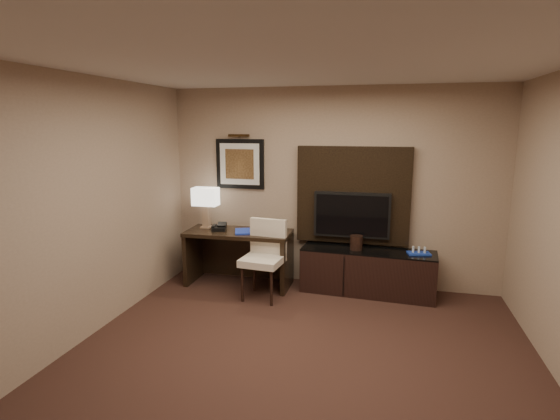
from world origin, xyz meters
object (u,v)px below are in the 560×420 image
(desk_phone, at_px, (219,227))
(desk_chair, at_px, (262,260))
(credenza, at_px, (367,272))
(desk, at_px, (239,258))
(minibar_tray, at_px, (419,250))
(ice_bucket, at_px, (356,243))
(table_lamp, at_px, (206,208))
(tv, at_px, (352,215))

(desk_phone, bearing_deg, desk_chair, -36.62)
(desk_chair, bearing_deg, credenza, 26.58)
(desk, bearing_deg, minibar_tray, 0.00)
(ice_bucket, bearing_deg, minibar_tray, -1.33)
(desk, distance_m, minibar_tray, 2.39)
(desk_chair, relative_size, minibar_tray, 3.72)
(desk, distance_m, credenza, 1.75)
(table_lamp, relative_size, minibar_tray, 2.08)
(credenza, distance_m, desk_chair, 1.40)
(desk_phone, height_order, minibar_tray, desk_phone)
(table_lamp, distance_m, minibar_tray, 2.91)
(tv, xyz_separation_m, ice_bucket, (0.08, -0.16, -0.33))
(desk_phone, relative_size, minibar_tray, 0.66)
(desk_chair, height_order, desk_phone, desk_chair)
(desk, relative_size, credenza, 0.83)
(table_lamp, bearing_deg, desk, -10.12)
(desk, height_order, credenza, desk)
(credenza, bearing_deg, desk, -173.42)
(tv, height_order, desk_chair, tv)
(desk, distance_m, desk_phone, 0.51)
(desk_phone, xyz_separation_m, ice_bucket, (1.86, 0.11, -0.12))
(desk_phone, relative_size, ice_bucket, 0.97)
(desk, height_order, tv, tv)
(desk_chair, xyz_separation_m, desk_phone, (-0.72, 0.36, 0.30))
(desk, height_order, minibar_tray, desk)
(desk, xyz_separation_m, credenza, (1.75, 0.10, -0.09))
(desk, relative_size, ice_bucket, 7.61)
(desk_phone, distance_m, ice_bucket, 1.87)
(table_lamp, height_order, desk_phone, table_lamp)
(tv, distance_m, minibar_tray, 0.96)
(tv, bearing_deg, desk_chair, -149.26)
(desk_chair, relative_size, desk_phone, 5.62)
(credenza, distance_m, tv, 0.77)
(desk_chair, height_order, minibar_tray, desk_chair)
(desk, xyz_separation_m, tv, (1.51, 0.24, 0.64))
(credenza, distance_m, desk_phone, 2.08)
(tv, distance_m, table_lamp, 2.02)
(desk, xyz_separation_m, ice_bucket, (1.59, 0.08, 0.30))
(desk, bearing_deg, desk_phone, -174.67)
(credenza, height_order, desk_chair, desk_chair)
(tv, height_order, table_lamp, table_lamp)
(tv, bearing_deg, table_lamp, -175.77)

